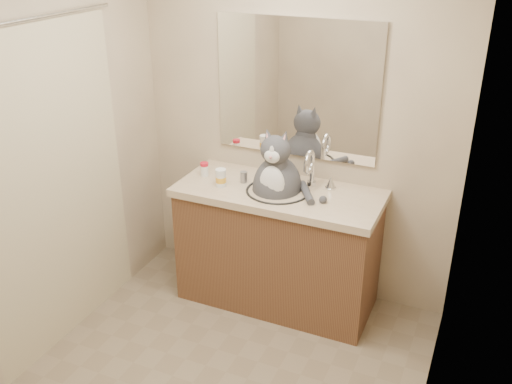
# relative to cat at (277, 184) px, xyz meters

# --- Properties ---
(room) EXTENTS (2.22, 2.52, 2.42)m
(room) POSITION_rel_cat_xyz_m (0.01, -0.96, 0.31)
(room) COLOR #85745B
(room) RESTS_ON ground
(vanity) EXTENTS (1.34, 0.59, 1.12)m
(vanity) POSITION_rel_cat_xyz_m (0.02, 0.00, -0.45)
(vanity) COLOR brown
(vanity) RESTS_ON ground
(mirror) EXTENTS (1.10, 0.02, 0.90)m
(mirror) POSITION_rel_cat_xyz_m (0.01, 0.27, 0.56)
(mirror) COLOR white
(mirror) RESTS_ON room
(shower_curtain) EXTENTS (0.02, 1.30, 1.93)m
(shower_curtain) POSITION_rel_cat_xyz_m (-1.04, -0.86, 0.14)
(shower_curtain) COLOR beige
(shower_curtain) RESTS_ON ground
(cat) EXTENTS (0.48, 0.38, 0.63)m
(cat) POSITION_rel_cat_xyz_m (0.00, 0.00, 0.00)
(cat) COLOR #414145
(cat) RESTS_ON vanity
(pill_bottle_redcap) EXTENTS (0.07, 0.07, 0.10)m
(pill_bottle_redcap) POSITION_rel_cat_xyz_m (-0.54, 0.01, 0.01)
(pill_bottle_redcap) COLOR white
(pill_bottle_redcap) RESTS_ON vanity
(pill_bottle_orange) EXTENTS (0.07, 0.07, 0.12)m
(pill_bottle_orange) POSITION_rel_cat_xyz_m (-0.36, -0.10, 0.01)
(pill_bottle_orange) COLOR white
(pill_bottle_orange) RESTS_ON vanity
(grey_canister) EXTENTS (0.06, 0.06, 0.08)m
(grey_canister) POSITION_rel_cat_xyz_m (-0.25, 0.02, -0.01)
(grey_canister) COLOR gray
(grey_canister) RESTS_ON vanity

